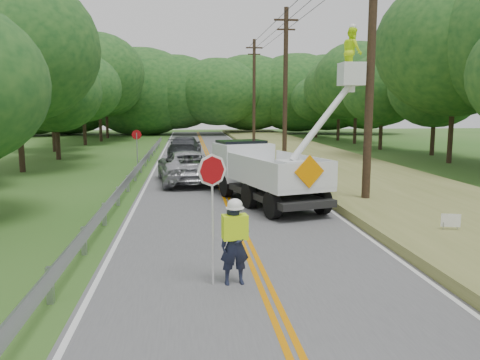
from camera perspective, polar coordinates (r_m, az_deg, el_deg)
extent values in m
plane|color=#285D1A|center=(8.79, 4.45, -15.74)|extent=(140.00, 140.00, 0.00)
cube|color=#525255|center=(22.20, -2.26, -0.70)|extent=(7.20, 96.00, 0.02)
cube|color=#D27600|center=(22.20, -2.51, -0.67)|extent=(0.12, 96.00, 0.00)
cube|color=#D27600|center=(22.21, -2.00, -0.66)|extent=(0.12, 96.00, 0.00)
cube|color=silver|center=(22.23, -11.16, -0.81)|extent=(0.12, 96.00, 0.00)
cube|color=silver|center=(22.70, 6.46, -0.51)|extent=(0.12, 96.00, 0.00)
cube|color=#979A9F|center=(9.79, -21.59, -11.52)|extent=(0.12, 0.14, 0.70)
cube|color=#979A9F|center=(12.57, -18.01, -6.88)|extent=(0.12, 0.14, 0.70)
cube|color=#979A9F|center=(15.43, -15.77, -3.92)|extent=(0.12, 0.14, 0.70)
cube|color=#979A9F|center=(18.34, -14.26, -1.89)|extent=(0.12, 0.14, 0.70)
cube|color=#979A9F|center=(21.27, -13.16, -0.41)|extent=(0.12, 0.14, 0.70)
cube|color=#979A9F|center=(24.22, -12.32, 0.70)|extent=(0.12, 0.14, 0.70)
cube|color=#979A9F|center=(27.18, -11.67, 1.57)|extent=(0.12, 0.14, 0.70)
cube|color=#979A9F|center=(30.14, -11.15, 2.28)|extent=(0.12, 0.14, 0.70)
cube|color=#979A9F|center=(33.12, -10.72, 2.85)|extent=(0.12, 0.14, 0.70)
cube|color=#979A9F|center=(36.10, -10.36, 3.33)|extent=(0.12, 0.14, 0.70)
cube|color=#979A9F|center=(39.08, -10.05, 3.74)|extent=(0.12, 0.14, 0.70)
cube|color=#979A9F|center=(42.06, -9.79, 4.09)|extent=(0.12, 0.14, 0.70)
cube|color=#979A9F|center=(45.05, -9.57, 4.39)|extent=(0.12, 0.14, 0.70)
cube|color=#979A9F|center=(23.19, -12.35, 0.98)|extent=(0.05, 48.00, 0.34)
cylinder|color=black|center=(18.13, 15.22, 12.73)|extent=(0.30, 0.30, 10.00)
cylinder|color=black|center=(32.54, 5.39, 11.06)|extent=(0.30, 0.30, 10.00)
cube|color=black|center=(32.99, 5.50, 18.37)|extent=(1.60, 0.12, 0.12)
cube|color=black|center=(32.89, 5.49, 17.34)|extent=(1.20, 0.10, 0.10)
cylinder|color=black|center=(47.33, 1.68, 10.34)|extent=(0.30, 0.30, 10.00)
cube|color=black|center=(47.63, 1.70, 15.40)|extent=(1.60, 0.12, 0.12)
cube|color=black|center=(47.57, 1.70, 14.68)|extent=(1.20, 0.10, 0.10)
cylinder|color=black|center=(26.75, 8.52, 20.40)|extent=(0.03, 43.00, 0.03)
cylinder|color=black|center=(26.93, 10.05, 20.28)|extent=(0.03, 43.00, 0.03)
cube|color=olive|center=(23.75, 15.09, -0.04)|extent=(7.00, 96.00, 0.30)
cylinder|color=#332319|center=(29.44, -24.58, 4.66)|extent=(0.32, 0.32, 3.92)
ellipsoid|color=#16431B|center=(29.56, -25.18, 13.96)|extent=(9.16, 9.16, 8.06)
cylinder|color=#332319|center=(35.61, -20.79, 4.46)|extent=(0.32, 0.32, 2.70)
ellipsoid|color=#16431B|center=(35.55, -21.08, 9.77)|extent=(6.31, 6.31, 5.55)
cylinder|color=#332319|center=(42.01, -21.19, 5.13)|extent=(0.32, 0.32, 2.90)
ellipsoid|color=#16431B|center=(41.98, -21.45, 9.97)|extent=(6.78, 6.78, 5.96)
cylinder|color=#332319|center=(48.28, -17.94, 5.80)|extent=(0.32, 0.32, 3.11)
ellipsoid|color=#16431B|center=(48.27, -18.15, 10.31)|extent=(7.26, 7.26, 6.39)
cylinder|color=#332319|center=(52.95, -16.23, 6.62)|extent=(0.32, 0.32, 4.07)
ellipsoid|color=#16431B|center=(53.04, -16.46, 12.00)|extent=(9.51, 9.51, 8.37)
cylinder|color=#332319|center=(58.05, -15.48, 6.54)|extent=(0.32, 0.32, 3.55)
ellipsoid|color=#16431B|center=(58.07, -15.66, 10.83)|extent=(8.29, 8.29, 7.30)
cylinder|color=#332319|center=(33.91, 23.72, 5.47)|extent=(0.32, 0.32, 4.31)
ellipsoid|color=#16431B|center=(34.09, 24.27, 14.33)|extent=(10.06, 10.06, 8.85)
cylinder|color=#332319|center=(38.97, 21.88, 4.93)|extent=(0.32, 0.32, 3.00)
ellipsoid|color=#16431B|center=(38.95, 22.19, 10.31)|extent=(6.99, 6.99, 6.15)
cylinder|color=#332319|center=(42.77, 16.34, 5.44)|extent=(0.32, 0.32, 2.93)
ellipsoid|color=#16431B|center=(42.74, 16.54, 10.23)|extent=(6.84, 6.84, 6.02)
cylinder|color=#332319|center=(49.04, 13.48, 6.30)|extent=(0.32, 0.32, 3.59)
ellipsoid|color=#16431B|center=(49.07, 13.66, 11.43)|extent=(8.38, 8.38, 7.37)
cylinder|color=#332319|center=(53.31, 11.57, 6.37)|extent=(0.32, 0.32, 3.27)
ellipsoid|color=#16431B|center=(53.31, 11.71, 10.67)|extent=(7.64, 7.64, 6.72)
cylinder|color=#332319|center=(58.08, 9.02, 6.29)|extent=(0.32, 0.32, 2.62)
ellipsoid|color=#16431B|center=(58.04, 9.09, 9.45)|extent=(6.12, 6.12, 5.38)
ellipsoid|color=#16431B|center=(66.08, -23.77, 9.58)|extent=(14.34, 10.75, 10.75)
ellipsoid|color=#16431B|center=(67.63, -19.83, 9.76)|extent=(14.61, 10.96, 10.96)
ellipsoid|color=#16431B|center=(66.02, -15.77, 9.99)|extent=(10.12, 7.59, 7.59)
ellipsoid|color=#16431B|center=(64.55, -11.61, 10.17)|extent=(15.20, 11.40, 11.40)
ellipsoid|color=#16431B|center=(64.04, -7.71, 10.28)|extent=(12.80, 9.60, 9.60)
ellipsoid|color=#16431B|center=(62.41, -2.66, 10.39)|extent=(11.40, 8.55, 8.55)
ellipsoid|color=#16431B|center=(66.24, 1.19, 10.30)|extent=(13.56, 10.17, 10.17)
ellipsoid|color=#16431B|center=(66.58, 6.89, 10.23)|extent=(14.00, 10.50, 10.50)
ellipsoid|color=#16431B|center=(66.72, 10.40, 10.15)|extent=(13.48, 10.11, 10.11)
ellipsoid|color=#16431B|center=(66.32, 14.86, 10.02)|extent=(12.86, 9.65, 9.65)
imported|color=#191E33|center=(9.88, -0.61, -7.69)|extent=(0.64, 0.46, 1.65)
cube|color=#B6E211|center=(9.78, -0.62, -5.58)|extent=(0.54, 0.36, 0.50)
ellipsoid|color=white|center=(9.67, -0.62, -2.94)|extent=(0.31, 0.31, 0.25)
cylinder|color=#B7B7B7|center=(9.76, -3.28, -5.90)|extent=(0.04, 0.04, 2.31)
cylinder|color=#96080D|center=(9.52, -3.34, 1.16)|extent=(0.59, 0.35, 0.66)
cylinder|color=black|center=(15.60, 3.86, -3.02)|extent=(0.52, 0.94, 0.90)
cylinder|color=black|center=(16.50, 9.70, -2.48)|extent=(0.52, 0.94, 0.90)
cylinder|color=black|center=(17.27, 1.11, -1.86)|extent=(0.52, 0.94, 0.90)
cylinder|color=black|center=(18.08, 6.55, -1.44)|extent=(0.52, 0.94, 0.90)
cylinder|color=black|center=(19.40, -1.66, -0.70)|extent=(0.52, 0.94, 0.90)
cylinder|color=black|center=(20.13, 3.33, -0.36)|extent=(0.52, 0.94, 0.90)
cube|color=black|center=(17.89, 3.50, -1.29)|extent=(3.56, 6.30, 0.23)
cube|color=white|center=(17.24, 4.46, -0.11)|extent=(3.27, 4.73, 0.21)
cube|color=white|center=(16.72, 1.25, 1.26)|extent=(1.25, 4.15, 0.84)
cube|color=white|center=(17.67, 7.54, 1.59)|extent=(1.25, 4.15, 0.84)
cube|color=white|center=(15.32, 8.09, 0.49)|extent=(2.08, 0.65, 0.84)
cube|color=white|center=(20.06, 0.36, 1.97)|extent=(2.52, 2.29, 1.68)
cube|color=black|center=(20.17, 0.15, 3.74)|extent=(2.14, 1.69, 0.70)
cube|color=white|center=(16.27, 6.12, 1.01)|extent=(1.04, 1.04, 0.75)
cube|color=white|center=(17.87, 13.05, 12.13)|extent=(0.79, 0.79, 0.79)
imported|color=#B6E211|center=(17.93, 13.14, 14.59)|extent=(0.62, 0.80, 1.65)
cube|color=orange|center=(15.24, 8.23, 0.98)|extent=(1.03, 0.33, 1.06)
imported|color=#ABACB2|center=(23.21, -6.35, 1.59)|extent=(3.11, 5.74, 1.53)
imported|color=#393D42|center=(34.59, -6.54, 3.92)|extent=(2.54, 5.46, 1.54)
cylinder|color=#979A9F|center=(25.78, -12.08, 2.96)|extent=(0.06, 0.06, 2.29)
cylinder|color=#96080D|center=(25.70, -12.16, 5.26)|extent=(0.52, 0.04, 0.52)
cube|color=white|center=(14.36, 23.70, -4.41)|extent=(0.49, 0.18, 0.36)
cylinder|color=#979A9F|center=(14.33, 22.92, -5.64)|extent=(0.02, 0.02, 0.51)
cylinder|color=#979A9F|center=(14.53, 24.33, -5.53)|extent=(0.02, 0.02, 0.51)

